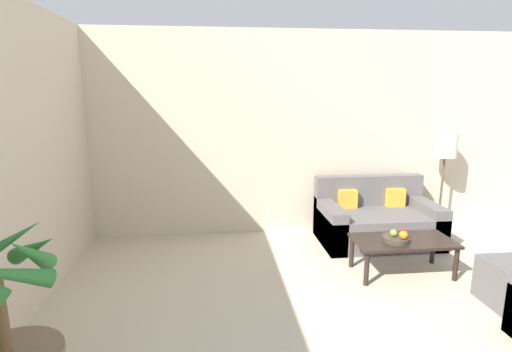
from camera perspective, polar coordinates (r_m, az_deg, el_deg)
name	(u,v)px	position (r m, az deg, el deg)	size (l,w,h in m)	color
wall_back	(346,134)	(5.61, 12.78, 5.93)	(8.40, 0.06, 2.70)	beige
sofa_loveseat	(376,221)	(5.41, 16.79, -6.22)	(1.46, 0.88, 0.81)	#605B5B
floor_lamp	(445,151)	(5.91, 25.42, 3.21)	(0.29, 0.29, 1.37)	brown
coffee_table	(403,244)	(4.55, 20.26, -9.09)	(1.04, 0.53, 0.38)	black
fruit_bowl	(396,239)	(4.45, 19.35, -8.48)	(0.28, 0.28, 0.05)	#42382D
apple_red	(404,232)	(4.49, 20.33, -7.54)	(0.08, 0.08, 0.08)	red
apple_green	(394,233)	(4.44, 19.08, -7.69)	(0.08, 0.08, 0.08)	olive
orange_fruit	(404,235)	(4.39, 20.33, -7.90)	(0.09, 0.09, 0.09)	orange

